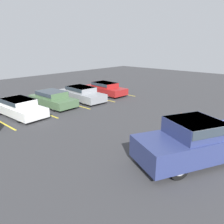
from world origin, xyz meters
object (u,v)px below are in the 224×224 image
at_px(parked_sedan_b, 19,107).
at_px(parked_sedan_d, 81,93).
at_px(pickup_truck, 198,140).
at_px(parked_sedan_c, 53,98).
at_px(parked_sedan_e, 105,88).
at_px(traffic_cone, 181,117).

height_order(parked_sedan_b, parked_sedan_d, parked_sedan_d).
bearing_deg(pickup_truck, parked_sedan_b, 127.48).
xyz_separation_m(parked_sedan_c, parked_sedan_e, (5.94, -0.21, -0.02)).
bearing_deg(parked_sedan_b, pickup_truck, 8.41).
bearing_deg(traffic_cone, parked_sedan_b, 127.04).
xyz_separation_m(parked_sedan_c, traffic_cone, (3.68, -9.24, -0.42)).
xyz_separation_m(parked_sedan_c, parked_sedan_d, (2.75, -0.33, 0.01)).
relative_size(parked_sedan_c, traffic_cone, 8.31).
bearing_deg(parked_sedan_e, parked_sedan_d, -83.58).
relative_size(parked_sedan_c, parked_sedan_e, 0.94).
bearing_deg(parked_sedan_d, parked_sedan_b, -85.05).
xyz_separation_m(parked_sedan_d, traffic_cone, (0.93, -8.91, -0.42)).
relative_size(pickup_truck, parked_sedan_e, 1.26).
height_order(parked_sedan_c, traffic_cone, parked_sedan_c).
xyz_separation_m(pickup_truck, traffic_cone, (4.40, 2.80, -0.67)).
bearing_deg(parked_sedan_d, pickup_truck, -12.67).
height_order(parked_sedan_c, parked_sedan_d, parked_sedan_d).
distance_m(parked_sedan_e, traffic_cone, 9.32).
relative_size(parked_sedan_b, parked_sedan_d, 0.92).
bearing_deg(parked_sedan_b, parked_sedan_d, 88.55).
height_order(parked_sedan_e, traffic_cone, parked_sedan_e).
bearing_deg(parked_sedan_e, pickup_truck, -25.23).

